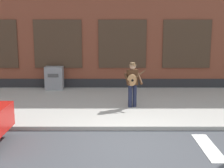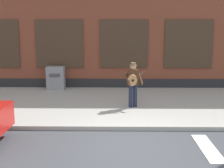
{
  "view_description": "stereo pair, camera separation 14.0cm",
  "coord_description": "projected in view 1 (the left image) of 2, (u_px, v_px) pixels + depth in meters",
  "views": [
    {
      "loc": [
        -0.49,
        -7.72,
        3.19
      ],
      "look_at": [
        -0.48,
        1.53,
        1.38
      ],
      "focal_mm": 50.0,
      "sensor_mm": 36.0,
      "label": 1
    },
    {
      "loc": [
        -0.35,
        -7.72,
        3.19
      ],
      "look_at": [
        -0.48,
        1.53,
        1.38
      ],
      "focal_mm": 50.0,
      "sensor_mm": 36.0,
      "label": 2
    }
  ],
  "objects": [
    {
      "name": "ground_plane",
      "position": [
        130.0,
        147.0,
        8.19
      ],
      "size": [
        160.0,
        160.0,
        0.0
      ],
      "primitive_type": "plane",
      "color": "#424449"
    },
    {
      "name": "sidewalk",
      "position": [
        124.0,
        104.0,
        12.25
      ],
      "size": [
        28.0,
        5.84,
        0.13
      ],
      "color": "#ADAAA3",
      "rests_on": "ground"
    },
    {
      "name": "building_backdrop",
      "position": [
        121.0,
        21.0,
        16.46
      ],
      "size": [
        28.0,
        4.06,
        6.56
      ],
      "color": "brown",
      "rests_on": "ground"
    },
    {
      "name": "busker",
      "position": [
        132.0,
        82.0,
        11.4
      ],
      "size": [
        0.77,
        0.64,
        1.66
      ],
      "color": "#1E233D",
      "rests_on": "sidewalk"
    },
    {
      "name": "utility_box",
      "position": [
        54.0,
        78.0,
        14.56
      ],
      "size": [
        0.82,
        0.55,
        1.08
      ],
      "color": "gray",
      "rests_on": "sidewalk"
    }
  ]
}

